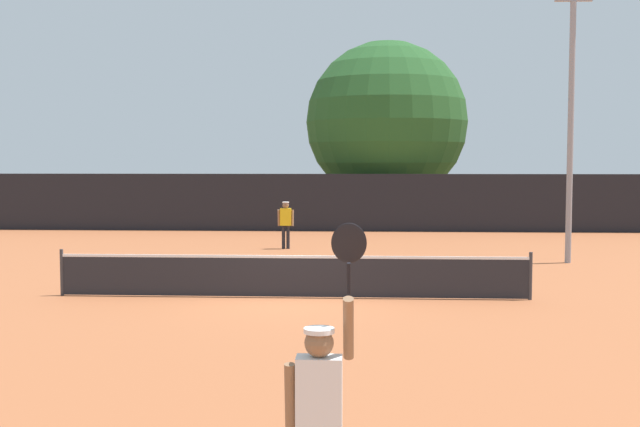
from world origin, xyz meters
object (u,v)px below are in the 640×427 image
object	(u,v)px
player_serving	(320,397)
light_pole	(571,109)
parked_car_near	(371,203)
parked_car_mid	(456,204)
large_tree	(387,122)
tennis_ball	(316,272)
player_receiving	(286,220)

from	to	relation	value
player_serving	light_pole	bearing A→B (deg)	69.35
light_pole	parked_car_near	xyz separation A→B (m)	(-5.75, 18.64, -3.86)
player_serving	parked_car_mid	distance (m)	36.20
player_serving	light_pole	xyz separation A→B (m)	(6.60, 17.52, 3.48)
large_tree	light_pole	bearing A→B (deg)	-70.57
tennis_ball	parked_car_near	distance (m)	21.25
player_serving	parked_car_near	distance (m)	36.17
tennis_ball	player_receiving	bearing A→B (deg)	103.67
player_receiving	light_pole	world-z (taller)	light_pole
player_receiving	parked_car_near	xyz separation A→B (m)	(3.18, 15.35, -0.24)
parked_car_near	parked_car_mid	distance (m)	4.57
player_receiving	large_tree	xyz separation A→B (m)	(3.87, 11.04, 3.95)
light_pole	tennis_ball	bearing A→B (deg)	-161.41
player_serving	player_receiving	bearing A→B (deg)	96.37
player_serving	parked_car_near	world-z (taller)	player_serving
player_receiving	tennis_ball	size ratio (longest dim) A/B	24.37
light_pole	large_tree	bearing A→B (deg)	109.43
player_serving	large_tree	xyz separation A→B (m)	(1.55, 31.85, 3.81)
tennis_ball	large_tree	world-z (taller)	large_tree
light_pole	large_tree	size ratio (longest dim) A/B	0.92
player_serving	tennis_ball	world-z (taller)	player_serving
tennis_ball	large_tree	size ratio (longest dim) A/B	0.01
parked_car_near	tennis_ball	bearing A→B (deg)	-89.61
player_receiving	light_pole	distance (m)	10.18
player_serving	player_receiving	world-z (taller)	player_serving
light_pole	parked_car_mid	bearing A→B (deg)	93.72
large_tree	tennis_ball	bearing A→B (deg)	-98.29
player_serving	tennis_ball	bearing A→B (deg)	93.47
parked_car_mid	parked_car_near	bearing A→B (deg)	169.01
player_receiving	parked_car_near	distance (m)	15.68
light_pole	parked_car_near	distance (m)	19.88
parked_car_near	large_tree	bearing A→B (deg)	-75.72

